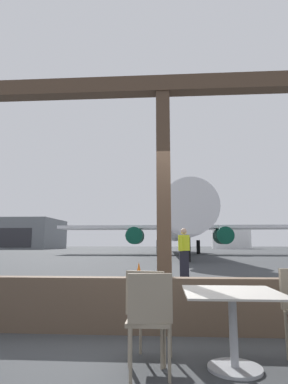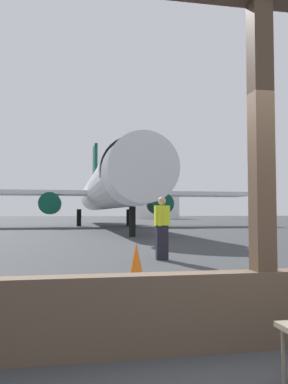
{
  "view_description": "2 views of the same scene",
  "coord_description": "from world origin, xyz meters",
  "views": [
    {
      "loc": [
        0.02,
        -4.57,
        1.19
      ],
      "look_at": [
        -1.13,
        12.58,
        3.96
      ],
      "focal_mm": 30.19,
      "sensor_mm": 36.0,
      "label": 1
    },
    {
      "loc": [
        -1.88,
        -3.66,
        1.3
      ],
      "look_at": [
        2.08,
        17.3,
        2.41
      ],
      "focal_mm": 37.33,
      "sensor_mm": 36.0,
      "label": 2
    }
  ],
  "objects": [
    {
      "name": "dining_table",
      "position": [
        0.67,
        -1.21,
        0.47
      ],
      "size": [
        0.93,
        0.93,
        0.72
      ],
      "color": "#ADA89E",
      "rests_on": "ground"
    },
    {
      "name": "ground_crew_worker",
      "position": [
        0.66,
        7.12,
        0.9
      ],
      "size": [
        0.4,
        0.51,
        1.74
      ],
      "color": "black",
      "rests_on": "ground"
    },
    {
      "name": "distant_hangar",
      "position": [
        -37.84,
        76.99,
        3.73
      ],
      "size": [
        19.91,
        17.15,
        7.47
      ],
      "color": "slate",
      "rests_on": "ground"
    },
    {
      "name": "fuel_storage_tank",
      "position": [
        16.63,
        79.66,
        2.32
      ],
      "size": [
        9.79,
        9.79,
        4.63
      ],
      "primitive_type": "cylinder",
      "color": "white",
      "rests_on": "ground"
    },
    {
      "name": "airplane",
      "position": [
        1.5,
        32.54,
        3.39
      ],
      "size": [
        27.94,
        37.28,
        10.19
      ],
      "color": "silver",
      "rests_on": "ground"
    },
    {
      "name": "cafe_chair_aisle_right",
      "position": [
        -0.14,
        -1.48,
        0.55
      ],
      "size": [
        0.43,
        0.43,
        0.92
      ],
      "color": "gray",
      "rests_on": "ground"
    },
    {
      "name": "ground_plane",
      "position": [
        0.0,
        40.0,
        0.0
      ],
      "size": [
        220.0,
        220.0,
        0.0
      ],
      "primitive_type": "plane",
      "color": "#383A3D"
    },
    {
      "name": "cafe_chair_window_left",
      "position": [
        -0.17,
        -1.11,
        0.55
      ],
      "size": [
        0.47,
        0.47,
        0.92
      ],
      "color": "gray",
      "rests_on": "ground"
    },
    {
      "name": "window_frame",
      "position": [
        0.0,
        0.0,
        1.26
      ],
      "size": [
        7.21,
        0.24,
        3.67
      ],
      "color": "brown",
      "rests_on": "ground"
    },
    {
      "name": "traffic_cone",
      "position": [
        -0.65,
        3.6,
        0.36
      ],
      "size": [
        0.36,
        0.36,
        0.75
      ],
      "color": "orange",
      "rests_on": "ground"
    }
  ]
}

